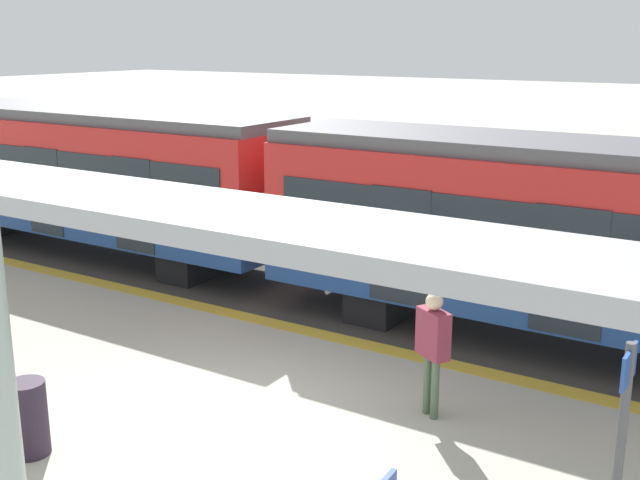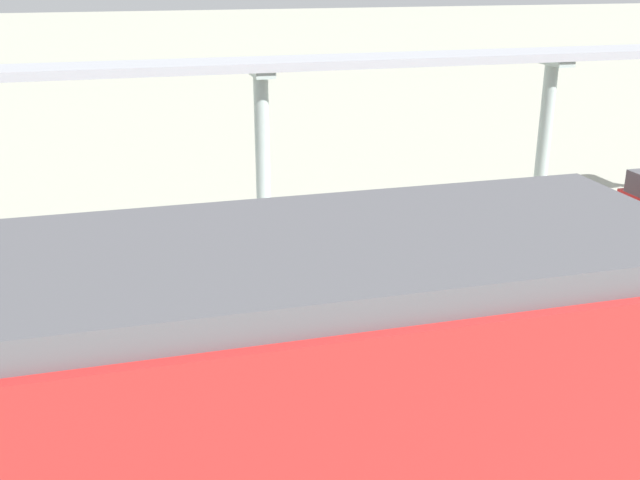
{
  "view_description": "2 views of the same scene",
  "coord_description": "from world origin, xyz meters",
  "px_view_note": "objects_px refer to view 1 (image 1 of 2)",
  "views": [
    {
      "loc": [
        7.59,
        6.36,
        5.1
      ],
      "look_at": [
        -1.9,
        0.34,
        2.2
      ],
      "focal_mm": 44.11,
      "sensor_mm": 36.0,
      "label": 1
    },
    {
      "loc": [
        -10.67,
        2.44,
        5.55
      ],
      "look_at": [
        -0.2,
        -0.43,
        1.54
      ],
      "focal_mm": 42.26,
      "sensor_mm": 36.0,
      "label": 2
    }
  ],
  "objects_px": {
    "train_near_carriage": "(88,177)",
    "train_far_carriage": "(591,245)",
    "trash_bin": "(28,418)",
    "passenger_waiting_near_edge": "(433,340)",
    "canopy_pillar_third": "(0,370)",
    "platform_info_sign": "(623,424)"
  },
  "relations": [
    {
      "from": "trash_bin",
      "to": "platform_info_sign",
      "type": "bearing_deg",
      "value": 107.78
    },
    {
      "from": "canopy_pillar_third",
      "to": "platform_info_sign",
      "type": "distance_m",
      "value": 6.27
    },
    {
      "from": "canopy_pillar_third",
      "to": "passenger_waiting_near_edge",
      "type": "distance_m",
      "value": 5.51
    },
    {
      "from": "train_far_carriage",
      "to": "canopy_pillar_third",
      "type": "xyz_separation_m",
      "value": [
        8.41,
        -3.69,
        0.06
      ]
    },
    {
      "from": "train_near_carriage",
      "to": "canopy_pillar_third",
      "type": "relative_size",
      "value": 3.04
    },
    {
      "from": "train_near_carriage",
      "to": "canopy_pillar_third",
      "type": "height_order",
      "value": "canopy_pillar_third"
    },
    {
      "from": "train_far_carriage",
      "to": "canopy_pillar_third",
      "type": "bearing_deg",
      "value": -23.68
    },
    {
      "from": "platform_info_sign",
      "to": "passenger_waiting_near_edge",
      "type": "relative_size",
      "value": 1.23
    },
    {
      "from": "train_near_carriage",
      "to": "trash_bin",
      "type": "relative_size",
      "value": 11.59
    },
    {
      "from": "train_far_carriage",
      "to": "trash_bin",
      "type": "distance_m",
      "value": 8.87
    },
    {
      "from": "train_near_carriage",
      "to": "canopy_pillar_third",
      "type": "distance_m",
      "value": 11.74
    },
    {
      "from": "train_far_carriage",
      "to": "canopy_pillar_third",
      "type": "distance_m",
      "value": 9.18
    },
    {
      "from": "train_near_carriage",
      "to": "passenger_waiting_near_edge",
      "type": "distance_m",
      "value": 11.32
    },
    {
      "from": "train_far_carriage",
      "to": "passenger_waiting_near_edge",
      "type": "bearing_deg",
      "value": -17.89
    },
    {
      "from": "trash_bin",
      "to": "passenger_waiting_near_edge",
      "type": "xyz_separation_m",
      "value": [
        -3.64,
        3.82,
        0.63
      ]
    },
    {
      "from": "canopy_pillar_third",
      "to": "trash_bin",
      "type": "height_order",
      "value": "canopy_pillar_third"
    },
    {
      "from": "trash_bin",
      "to": "passenger_waiting_near_edge",
      "type": "bearing_deg",
      "value": 133.64
    },
    {
      "from": "train_far_carriage",
      "to": "passenger_waiting_near_edge",
      "type": "xyz_separation_m",
      "value": [
        3.58,
        -1.15,
        -0.71
      ]
    },
    {
      "from": "train_far_carriage",
      "to": "platform_info_sign",
      "type": "distance_m",
      "value": 5.38
    },
    {
      "from": "train_far_carriage",
      "to": "platform_info_sign",
      "type": "bearing_deg",
      "value": 17.57
    },
    {
      "from": "platform_info_sign",
      "to": "passenger_waiting_near_edge",
      "type": "xyz_separation_m",
      "value": [
        -1.53,
        -2.77,
        -0.21
      ]
    },
    {
      "from": "train_near_carriage",
      "to": "train_far_carriage",
      "type": "bearing_deg",
      "value": 90.0
    }
  ]
}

